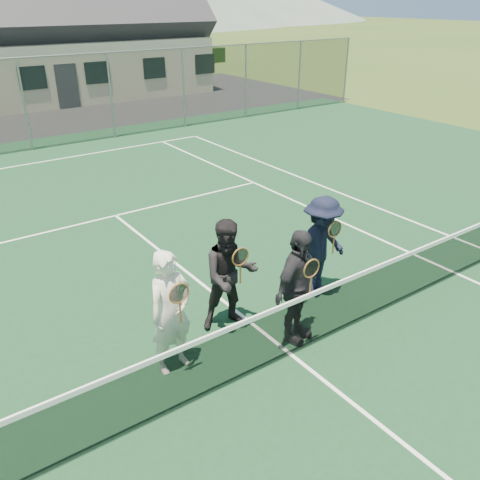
{
  "coord_description": "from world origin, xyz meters",
  "views": [
    {
      "loc": [
        -4.05,
        -4.41,
        4.73
      ],
      "look_at": [
        0.16,
        1.5,
        1.25
      ],
      "focal_mm": 38.0,
      "sensor_mm": 36.0,
      "label": 1
    }
  ],
  "objects_px": {
    "player_a": "(171,312)",
    "player_d": "(321,247)",
    "tennis_net": "(293,325)",
    "player_c": "(297,287)",
    "clubhouse": "(42,14)",
    "player_b": "(230,275)"
  },
  "relations": [
    {
      "from": "player_a",
      "to": "player_d",
      "type": "bearing_deg",
      "value": 5.12
    },
    {
      "from": "player_d",
      "to": "player_b",
      "type": "bearing_deg",
      "value": 176.9
    },
    {
      "from": "clubhouse",
      "to": "tennis_net",
      "type": "bearing_deg",
      "value": -99.46
    },
    {
      "from": "clubhouse",
      "to": "player_d",
      "type": "bearing_deg",
      "value": -96.18
    },
    {
      "from": "player_a",
      "to": "player_d",
      "type": "height_order",
      "value": "same"
    },
    {
      "from": "tennis_net",
      "to": "clubhouse",
      "type": "height_order",
      "value": "clubhouse"
    },
    {
      "from": "player_d",
      "to": "player_c",
      "type": "bearing_deg",
      "value": -147.84
    },
    {
      "from": "player_b",
      "to": "player_d",
      "type": "xyz_separation_m",
      "value": [
        1.8,
        -0.1,
        -0.0
      ]
    },
    {
      "from": "tennis_net",
      "to": "player_b",
      "type": "distance_m",
      "value": 1.24
    },
    {
      "from": "tennis_net",
      "to": "player_c",
      "type": "distance_m",
      "value": 0.57
    },
    {
      "from": "tennis_net",
      "to": "player_a",
      "type": "relative_size",
      "value": 6.49
    },
    {
      "from": "tennis_net",
      "to": "player_c",
      "type": "bearing_deg",
      "value": 42.57
    },
    {
      "from": "player_a",
      "to": "player_b",
      "type": "relative_size",
      "value": 1.0
    },
    {
      "from": "clubhouse",
      "to": "player_c",
      "type": "bearing_deg",
      "value": -98.85
    },
    {
      "from": "tennis_net",
      "to": "player_a",
      "type": "height_order",
      "value": "player_a"
    },
    {
      "from": "player_c",
      "to": "player_d",
      "type": "relative_size",
      "value": 1.0
    },
    {
      "from": "player_a",
      "to": "player_b",
      "type": "distance_m",
      "value": 1.27
    },
    {
      "from": "player_b",
      "to": "player_d",
      "type": "height_order",
      "value": "same"
    },
    {
      "from": "player_d",
      "to": "player_a",
      "type": "bearing_deg",
      "value": -174.88
    },
    {
      "from": "player_c",
      "to": "player_d",
      "type": "height_order",
      "value": "same"
    },
    {
      "from": "clubhouse",
      "to": "player_c",
      "type": "distance_m",
      "value": 24.19
    },
    {
      "from": "tennis_net",
      "to": "clubhouse",
      "type": "distance_m",
      "value": 24.57
    }
  ]
}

